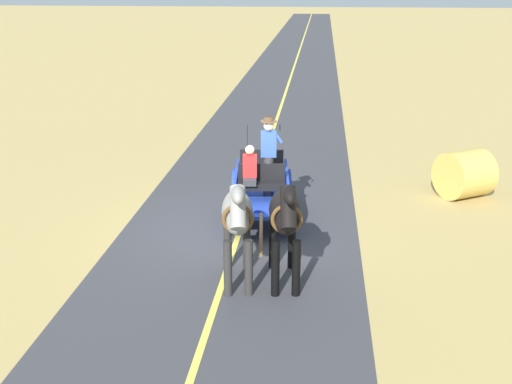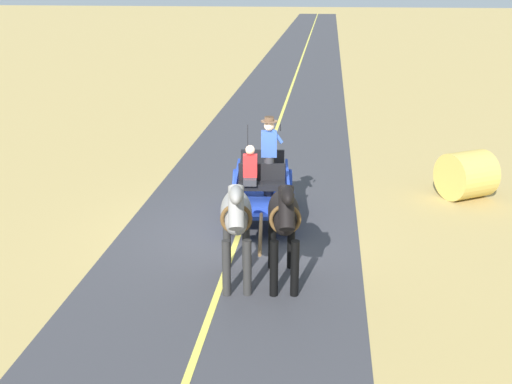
{
  "view_description": "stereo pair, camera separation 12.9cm",
  "coord_description": "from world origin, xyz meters",
  "px_view_note": "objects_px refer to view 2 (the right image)",
  "views": [
    {
      "loc": [
        -1.67,
        12.22,
        5.35
      ],
      "look_at": [
        -0.41,
        0.34,
        1.1
      ],
      "focal_mm": 42.9,
      "sensor_mm": 36.0,
      "label": 1
    },
    {
      "loc": [
        -1.8,
        12.2,
        5.35
      ],
      "look_at": [
        -0.41,
        0.34,
        1.1
      ],
      "focal_mm": 42.9,
      "sensor_mm": 36.0,
      "label": 2
    }
  ],
  "objects_px": {
    "horse_drawn_carriage": "(262,187)",
    "hay_bale": "(466,175)",
    "horse_near_side": "(284,217)",
    "horse_off_side": "(236,216)"
  },
  "relations": [
    {
      "from": "horse_drawn_carriage",
      "to": "hay_bale",
      "type": "relative_size",
      "value": 3.76
    },
    {
      "from": "hay_bale",
      "to": "horse_drawn_carriage",
      "type": "bearing_deg",
      "value": 23.65
    },
    {
      "from": "horse_drawn_carriage",
      "to": "hay_bale",
      "type": "distance_m",
      "value": 5.4
    },
    {
      "from": "horse_near_side",
      "to": "horse_off_side",
      "type": "distance_m",
      "value": 0.84
    },
    {
      "from": "horse_near_side",
      "to": "hay_bale",
      "type": "bearing_deg",
      "value": -129.51
    },
    {
      "from": "horse_near_side",
      "to": "horse_off_side",
      "type": "height_order",
      "value": "same"
    },
    {
      "from": "horse_near_side",
      "to": "hay_bale",
      "type": "relative_size",
      "value": 1.84
    },
    {
      "from": "horse_drawn_carriage",
      "to": "hay_bale",
      "type": "xyz_separation_m",
      "value": [
        -4.94,
        -2.16,
        -0.22
      ]
    },
    {
      "from": "horse_near_side",
      "to": "hay_bale",
      "type": "distance_m",
      "value": 6.7
    },
    {
      "from": "horse_near_side",
      "to": "horse_drawn_carriage",
      "type": "bearing_deg",
      "value": -76.72
    }
  ]
}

